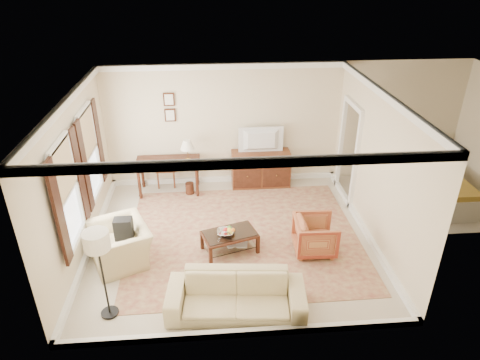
{
  "coord_description": "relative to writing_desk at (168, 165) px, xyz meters",
  "views": [
    {
      "loc": [
        -0.4,
        -6.96,
        4.99
      ],
      "look_at": [
        0.2,
        0.3,
        1.15
      ],
      "focal_mm": 32.0,
      "sensor_mm": 36.0,
      "label": 1
    }
  ],
  "objects": [
    {
      "name": "tv",
      "position": [
        2.18,
        0.15,
        0.67
      ],
      "size": [
        1.0,
        0.58,
        0.13
      ],
      "primitive_type": "imported",
      "rotation": [
        0.0,
        0.0,
        3.14
      ],
      "color": "black",
      "rests_on": "sideboard"
    },
    {
      "name": "desk_lamp",
      "position": [
        0.47,
        0.0,
        0.36
      ],
      "size": [
        0.32,
        0.32,
        0.5
      ],
      "primitive_type": null,
      "color": "silver",
      "rests_on": "writing_desk"
    },
    {
      "name": "window_rear",
      "position": [
        -1.37,
        -1.13,
        0.86
      ],
      "size": [
        0.12,
        1.56,
        1.8
      ],
      "primitive_type": null,
      "color": "#CCB284",
      "rests_on": "room_shell"
    },
    {
      "name": "striped_armchair",
      "position": [
        2.87,
        -2.55,
        -0.31
      ],
      "size": [
        0.73,
        0.78,
        0.77
      ],
      "primitive_type": "imported",
      "rotation": [
        0.0,
        0.0,
        1.53
      ],
      "color": "maroon",
      "rests_on": "room_shell"
    },
    {
      "name": "sideboard",
      "position": [
        2.18,
        0.17,
        -0.26
      ],
      "size": [
        1.39,
        0.54,
        0.86
      ],
      "primitive_type": "cube",
      "color": "brown",
      "rests_on": "room_shell"
    },
    {
      "name": "desk_chair",
      "position": [
        -0.09,
        0.35,
        -0.17
      ],
      "size": [
        0.51,
        0.51,
        1.05
      ],
      "primitive_type": null,
      "rotation": [
        0.0,
        0.0,
        0.15
      ],
      "color": "brown",
      "rests_on": "room_shell"
    },
    {
      "name": "book_a",
      "position": [
        1.2,
        -2.43,
        -0.53
      ],
      "size": [
        0.28,
        0.1,
        0.38
      ],
      "primitive_type": "imported",
      "rotation": [
        0.0,
        0.0,
        0.25
      ],
      "color": "brown",
      "rests_on": "coffee_table"
    },
    {
      "name": "writing_desk",
      "position": [
        0.0,
        0.0,
        0.0
      ],
      "size": [
        1.47,
        0.73,
        0.8
      ],
      "color": "#452013",
      "rests_on": "room_shell"
    },
    {
      "name": "room_shell",
      "position": [
        1.33,
        -2.03,
        1.78
      ],
      "size": [
        5.51,
        5.01,
        2.91
      ],
      "color": "beige",
      "rests_on": "ground"
    },
    {
      "name": "floor_lamp",
      "position": [
        -0.7,
        -3.88,
        0.6
      ],
      "size": [
        0.38,
        0.38,
        1.54
      ],
      "color": "black",
      "rests_on": "room_shell"
    },
    {
      "name": "coffee_table",
      "position": [
        1.27,
        -2.43,
        -0.37
      ],
      "size": [
        1.12,
        0.85,
        0.42
      ],
      "rotation": [
        0.0,
        0.0,
        0.3
      ],
      "color": "#452013",
      "rests_on": "room_shell"
    },
    {
      "name": "rug",
      "position": [
        1.58,
        -1.99,
        -0.69
      ],
      "size": [
        4.55,
        3.91,
        0.01
      ],
      "primitive_type": "cube",
      "rotation": [
        0.0,
        0.0,
        0.01
      ],
      "color": "maroon",
      "rests_on": "room_shell"
    },
    {
      "name": "backpack",
      "position": [
        -0.61,
        -2.56,
        0.04
      ],
      "size": [
        0.31,
        0.37,
        0.4
      ],
      "primitive_type": "cube",
      "rotation": [
        0.0,
        0.0,
        -1.27
      ],
      "color": "black",
      "rests_on": "club_armchair"
    },
    {
      "name": "club_armchair",
      "position": [
        -0.71,
        -2.54,
        -0.21
      ],
      "size": [
        1.1,
        1.31,
        0.97
      ],
      "primitive_type": "imported",
      "rotation": [
        0.0,
        0.0,
        -1.16
      ],
      "color": "#C7BA86",
      "rests_on": "room_shell"
    },
    {
      "name": "window_front",
      "position": [
        -1.37,
        -2.73,
        0.86
      ],
      "size": [
        0.12,
        1.56,
        1.8
      ],
      "primitive_type": null,
      "color": "#CCB284",
      "rests_on": "room_shell"
    },
    {
      "name": "framed_prints",
      "position": [
        0.1,
        0.44,
        1.25
      ],
      "size": [
        0.25,
        0.04,
        0.68
      ],
      "primitive_type": null,
      "color": "#452013",
      "rests_on": "room_shell"
    },
    {
      "name": "doorway",
      "position": [
        4.04,
        -0.53,
        0.38
      ],
      "size": [
        0.1,
        1.12,
        2.25
      ],
      "primitive_type": null,
      "color": "white",
      "rests_on": "room_shell"
    },
    {
      "name": "annex_bedroom",
      "position": [
        5.82,
        -0.88,
        -0.35
      ],
      "size": [
        3.0,
        2.7,
        2.9
      ],
      "color": "beige",
      "rests_on": "ground"
    },
    {
      "name": "sofa",
      "position": [
        1.28,
        -3.98,
        -0.27
      ],
      "size": [
        2.19,
        0.82,
        0.84
      ],
      "primitive_type": "imported",
      "rotation": [
        0.0,
        0.0,
        -0.09
      ],
      "color": "#C7BA86",
      "rests_on": "room_shell"
    },
    {
      "name": "fruit_bowl",
      "position": [
        1.19,
        -2.48,
        -0.22
      ],
      "size": [
        0.42,
        0.42,
        0.1
      ],
      "primitive_type": "imported",
      "color": "silver",
      "rests_on": "coffee_table"
    },
    {
      "name": "book_b",
      "position": [
        1.4,
        -2.41,
        -0.53
      ],
      "size": [
        0.28,
        0.07,
        0.38
      ],
      "primitive_type": "imported",
      "rotation": [
        0.0,
        0.0,
        -0.15
      ],
      "color": "brown",
      "rests_on": "coffee_table"
    }
  ]
}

